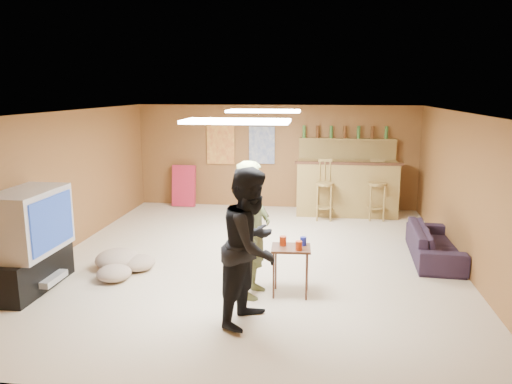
# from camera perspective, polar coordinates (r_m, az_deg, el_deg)

# --- Properties ---
(ground) EXTENTS (7.00, 7.00, 0.00)m
(ground) POSITION_cam_1_polar(r_m,az_deg,el_deg) (7.62, -0.20, -7.69)
(ground) COLOR beige
(ground) RESTS_ON ground
(ceiling) EXTENTS (6.00, 7.00, 0.02)m
(ceiling) POSITION_cam_1_polar(r_m,az_deg,el_deg) (7.20, -0.21, 9.07)
(ceiling) COLOR silver
(ceiling) RESTS_ON ground
(wall_back) EXTENTS (6.00, 0.02, 2.20)m
(wall_back) POSITION_cam_1_polar(r_m,az_deg,el_deg) (10.76, 2.29, 4.05)
(wall_back) COLOR brown
(wall_back) RESTS_ON ground
(wall_front) EXTENTS (6.00, 0.02, 2.20)m
(wall_front) POSITION_cam_1_polar(r_m,az_deg,el_deg) (4.01, -6.96, -9.26)
(wall_front) COLOR brown
(wall_front) RESTS_ON ground
(wall_left) EXTENTS (0.02, 7.00, 2.20)m
(wall_left) POSITION_cam_1_polar(r_m,az_deg,el_deg) (8.27, -21.26, 0.95)
(wall_left) COLOR brown
(wall_left) RESTS_ON ground
(wall_right) EXTENTS (0.02, 7.00, 2.20)m
(wall_right) POSITION_cam_1_polar(r_m,az_deg,el_deg) (7.55, 23.00, -0.16)
(wall_right) COLOR brown
(wall_right) RESTS_ON ground
(tv_stand) EXTENTS (0.55, 1.30, 0.50)m
(tv_stand) POSITION_cam_1_polar(r_m,az_deg,el_deg) (7.10, -24.54, -8.14)
(tv_stand) COLOR black
(tv_stand) RESTS_ON ground
(dvd_box) EXTENTS (0.35, 0.50, 0.08)m
(dvd_box) POSITION_cam_1_polar(r_m,az_deg,el_deg) (7.02, -22.92, -9.08)
(dvd_box) COLOR #B2B2B7
(dvd_box) RESTS_ON tv_stand
(tv_body) EXTENTS (0.60, 1.10, 0.80)m
(tv_body) POSITION_cam_1_polar(r_m,az_deg,el_deg) (6.88, -24.50, -3.08)
(tv_body) COLOR #B2B2B7
(tv_body) RESTS_ON tv_stand
(tv_screen) EXTENTS (0.02, 0.95, 0.65)m
(tv_screen) POSITION_cam_1_polar(r_m,az_deg,el_deg) (6.72, -22.25, -3.22)
(tv_screen) COLOR navy
(tv_screen) RESTS_ON tv_body
(bar_counter) EXTENTS (2.00, 0.60, 1.10)m
(bar_counter) POSITION_cam_1_polar(r_m,az_deg,el_deg) (10.28, 10.33, 0.40)
(bar_counter) COLOR olive
(bar_counter) RESTS_ON ground
(bar_lip) EXTENTS (2.10, 0.12, 0.05)m
(bar_lip) POSITION_cam_1_polar(r_m,az_deg,el_deg) (9.94, 10.52, 3.23)
(bar_lip) COLOR #422315
(bar_lip) RESTS_ON bar_counter
(bar_shelf) EXTENTS (2.00, 0.18, 0.05)m
(bar_shelf) POSITION_cam_1_polar(r_m,az_deg,el_deg) (10.59, 10.41, 5.93)
(bar_shelf) COLOR olive
(bar_shelf) RESTS_ON bar_backing
(bar_backing) EXTENTS (2.00, 0.14, 0.60)m
(bar_backing) POSITION_cam_1_polar(r_m,az_deg,el_deg) (10.64, 10.34, 4.33)
(bar_backing) COLOR olive
(bar_backing) RESTS_ON bar_counter
(poster_left) EXTENTS (0.60, 0.03, 0.85)m
(poster_left) POSITION_cam_1_polar(r_m,az_deg,el_deg) (10.87, -4.06, 5.43)
(poster_left) COLOR #BF3F26
(poster_left) RESTS_ON wall_back
(poster_right) EXTENTS (0.55, 0.03, 0.80)m
(poster_right) POSITION_cam_1_polar(r_m,az_deg,el_deg) (10.72, 0.67, 5.38)
(poster_right) COLOR #334C99
(poster_right) RESTS_ON wall_back
(folding_chair_stack) EXTENTS (0.50, 0.26, 0.91)m
(folding_chair_stack) POSITION_cam_1_polar(r_m,az_deg,el_deg) (11.03, -8.24, 0.71)
(folding_chair_stack) COLOR #B9223D
(folding_chair_stack) RESTS_ON ground
(ceiling_panel_front) EXTENTS (1.20, 0.60, 0.04)m
(ceiling_panel_front) POSITION_cam_1_polar(r_m,az_deg,el_deg) (5.72, -2.23, 8.09)
(ceiling_panel_front) COLOR white
(ceiling_panel_front) RESTS_ON ceiling
(ceiling_panel_back) EXTENTS (1.20, 0.60, 0.04)m
(ceiling_panel_back) POSITION_cam_1_polar(r_m,az_deg,el_deg) (8.39, 0.90, 9.24)
(ceiling_panel_back) COLOR white
(ceiling_panel_back) RESTS_ON ceiling
(person_olive) EXTENTS (0.48, 0.66, 1.69)m
(person_olive) POSITION_cam_1_polar(r_m,az_deg,el_deg) (6.11, -0.33, -4.29)
(person_olive) COLOR #596138
(person_olive) RESTS_ON ground
(person_black) EXTENTS (0.89, 1.00, 1.73)m
(person_black) POSITION_cam_1_polar(r_m,az_deg,el_deg) (5.42, -0.54, -6.20)
(person_black) COLOR black
(person_black) RESTS_ON ground
(sofa) EXTENTS (0.75, 1.72, 0.49)m
(sofa) POSITION_cam_1_polar(r_m,az_deg,el_deg) (8.03, 19.74, -5.53)
(sofa) COLOR black
(sofa) RESTS_ON ground
(tray_table) EXTENTS (0.50, 0.41, 0.62)m
(tray_table) POSITION_cam_1_polar(r_m,az_deg,el_deg) (6.29, 3.99, -8.98)
(tray_table) COLOR #422315
(tray_table) RESTS_ON ground
(cup_red_near) EXTENTS (0.11, 0.11, 0.12)m
(cup_red_near) POSITION_cam_1_polar(r_m,az_deg,el_deg) (6.23, 3.10, -5.59)
(cup_red_near) COLOR #AB2E0B
(cup_red_near) RESTS_ON tray_table
(cup_red_far) EXTENTS (0.11, 0.11, 0.11)m
(cup_red_far) POSITION_cam_1_polar(r_m,az_deg,el_deg) (6.06, 4.92, -6.13)
(cup_red_far) COLOR #AB2E0B
(cup_red_far) RESTS_ON tray_table
(cup_blue) EXTENTS (0.09, 0.09, 0.11)m
(cup_blue) POSITION_cam_1_polar(r_m,az_deg,el_deg) (6.25, 5.42, -5.62)
(cup_blue) COLOR #151E93
(cup_blue) RESTS_ON tray_table
(bar_stool_left) EXTENTS (0.36, 0.36, 1.13)m
(bar_stool_left) POSITION_cam_1_polar(r_m,az_deg,el_deg) (9.81, 7.82, 0.03)
(bar_stool_left) COLOR olive
(bar_stool_left) RESTS_ON ground
(bar_stool_right) EXTENTS (0.42, 0.42, 1.09)m
(bar_stool_right) POSITION_cam_1_polar(r_m,az_deg,el_deg) (10.01, 13.67, -0.09)
(bar_stool_right) COLOR olive
(bar_stool_right) RESTS_ON ground
(cushion_near_tv) EXTENTS (0.80, 0.80, 0.28)m
(cushion_near_tv) POSITION_cam_1_polar(r_m,az_deg,el_deg) (7.47, -15.57, -7.40)
(cushion_near_tv) COLOR gray
(cushion_near_tv) RESTS_ON ground
(cushion_mid) EXTENTS (0.48, 0.48, 0.21)m
(cushion_mid) POSITION_cam_1_polar(r_m,az_deg,el_deg) (7.35, -13.29, -7.88)
(cushion_mid) COLOR gray
(cushion_mid) RESTS_ON ground
(cushion_far) EXTENTS (0.54, 0.54, 0.21)m
(cushion_far) POSITION_cam_1_polar(r_m,az_deg,el_deg) (7.05, -15.91, -8.90)
(cushion_far) COLOR gray
(cushion_far) RESTS_ON ground
(bottle_row) EXTENTS (1.76, 0.08, 0.26)m
(bottle_row) POSITION_cam_1_polar(r_m,az_deg,el_deg) (10.55, 10.12, 6.76)
(bottle_row) COLOR #3F7233
(bottle_row) RESTS_ON bar_shelf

